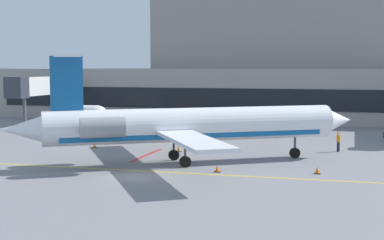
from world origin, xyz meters
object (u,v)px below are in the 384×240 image
Objects in this scene: marshaller at (338,141)px; pushback_tractor at (85,130)px; regional_jet at (187,125)px; fuel_tank at (83,115)px; baggage_tug at (126,126)px.

pushback_tractor is at bearing 174.60° from marshaller.
marshaller is at bearing 40.36° from regional_jet.
pushback_tractor is 27.29m from marshaller.
fuel_tank is at bearing 117.47° from pushback_tractor.
regional_jet is 22.76m from baggage_tug.
fuel_tank is at bearing 150.80° from baggage_tug.
regional_jet is at bearing -39.66° from pushback_tractor.
baggage_tug is at bearing 67.97° from pushback_tractor.
baggage_tug is 1.65× the size of marshaller.
regional_jet is 19.97m from pushback_tractor.
pushback_tractor is at bearing -112.03° from baggage_tug.
regional_jet is 8.43× the size of baggage_tug.
baggage_tug is at bearing 160.98° from marshaller.
pushback_tractor reaches higher than marshaller.
pushback_tractor reaches higher than baggage_tug.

